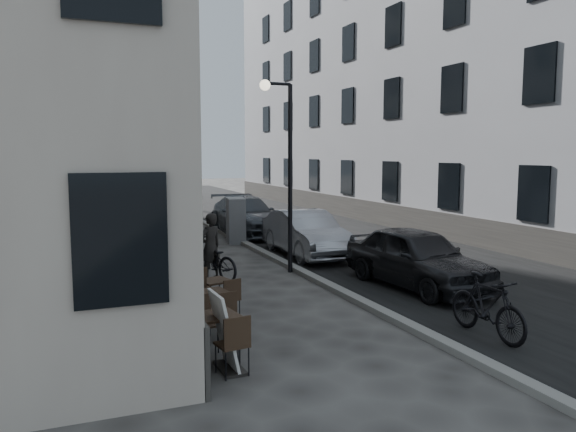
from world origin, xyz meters
TOP-DOWN VIEW (x-y plane):
  - ground at (0.00, 0.00)m, footprint 120.00×120.00m
  - road at (3.85, 16.00)m, footprint 7.30×60.00m
  - kerb at (0.20, 16.00)m, footprint 0.25×60.00m
  - building_left at (-6.00, 16.50)m, footprint 4.00×35.00m
  - building_right at (9.50, 16.50)m, footprint 4.00×35.00m
  - streetlamp_near at (-0.17, 6.00)m, footprint 0.90×0.28m
  - streetlamp_far at (-0.17, 18.00)m, footprint 0.90×0.28m
  - tree_near at (-0.10, 21.00)m, footprint 2.40×2.40m
  - tree_far at (-0.10, 27.00)m, footprint 2.40×2.40m
  - bistro_set_a at (-3.51, 0.32)m, footprint 0.71×1.57m
  - bistro_set_b at (-3.19, 1.96)m, footprint 0.66×1.46m
  - bistro_set_c at (-2.87, 2.91)m, footprint 0.73×1.44m
  - sign_board at (-3.47, -0.03)m, footprint 0.43×0.71m
  - utility_cabinet at (0.05, 11.36)m, footprint 0.75×1.15m
  - bicycle at (-2.21, 5.95)m, footprint 1.44×2.10m
  - cyclist_rider at (-2.21, 5.95)m, footprint 0.73×0.63m
  - pedestrian_near at (-2.77, 6.31)m, footprint 0.99×0.81m
  - pedestrian_mid at (-2.43, 8.14)m, footprint 1.25×0.76m
  - pedestrian_far at (-3.12, 9.40)m, footprint 0.97×0.42m
  - car_near at (2.19, 3.29)m, footprint 2.03×4.39m
  - car_mid at (1.36, 8.08)m, footprint 1.52×4.30m
  - car_far at (1.00, 13.27)m, footprint 2.33×5.20m
  - moped at (1.20, -0.26)m, footprint 0.56×1.85m

SIDE VIEW (x-z plane):
  - ground at x=0.00m, z-range 0.00..0.00m
  - road at x=3.85m, z-range 0.00..0.00m
  - kerb at x=0.20m, z-range 0.00..0.12m
  - bistro_set_c at x=-2.87m, z-range 0.01..0.83m
  - bistro_set_b at x=-3.19m, z-range 0.01..0.85m
  - bistro_set_a at x=-3.51m, z-range 0.01..0.92m
  - sign_board at x=-3.47m, z-range -0.11..1.08m
  - bicycle at x=-2.21m, z-range 0.00..1.04m
  - moped at x=1.20m, z-range 0.00..1.11m
  - car_mid at x=1.36m, z-range 0.00..1.42m
  - car_near at x=2.19m, z-range 0.00..1.46m
  - car_far at x=1.00m, z-range 0.00..1.48m
  - utility_cabinet at x=0.05m, z-range 0.00..1.61m
  - pedestrian_far at x=-3.12m, z-range 0.00..1.64m
  - cyclist_rider at x=-2.21m, z-range 0.00..1.71m
  - pedestrian_mid at x=-2.43m, z-range 0.00..1.88m
  - pedestrian_near at x=-2.77m, z-range 0.00..1.89m
  - streetlamp_near at x=-0.17m, z-range 0.62..5.71m
  - streetlamp_far at x=-0.17m, z-range 0.62..5.71m
  - tree_near at x=-0.10m, z-range 1.81..7.51m
  - tree_far at x=-0.10m, z-range 1.81..7.51m
  - building_left at x=-6.00m, z-range 0.00..16.00m
  - building_right at x=9.50m, z-range 0.00..16.00m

